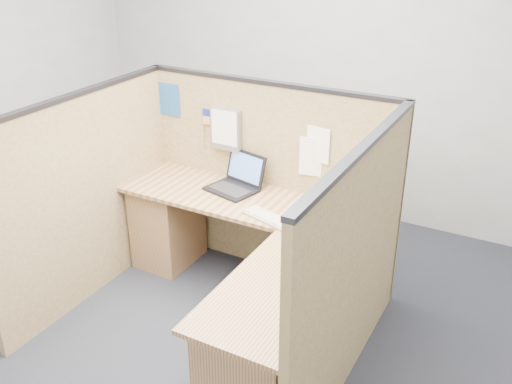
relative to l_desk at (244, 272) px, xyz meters
The scene contains 13 objects.
floor 0.52m from the l_desk, 122.80° to the right, with size 5.00×5.00×0.00m, color black.
wall_back 2.22m from the l_desk, 95.35° to the left, with size 5.00×5.00×0.00m, color #929597.
cubicle_partitions 0.44m from the l_desk, 142.47° to the left, with size 2.06×1.83×1.53m.
l_desk is the anchor object (origin of this frame).
laptop 0.76m from the l_desk, 125.10° to the left, with size 0.41×0.41×0.26m.
keyboard 0.41m from the l_desk, 65.97° to the left, with size 0.42×0.24×0.03m.
mouse 0.64m from the l_desk, 21.29° to the left, with size 0.12×0.07×0.05m, color silver.
hand_forearm 0.63m from the l_desk, ahead, with size 0.12×0.41×0.09m.
blue_poster 1.54m from the l_desk, 147.27° to the left, with size 0.20×0.00×0.26m, color #1E4B8D.
american_flag 1.23m from the l_desk, 134.82° to the left, with size 0.19×0.01×0.33m.
file_holder 1.12m from the l_desk, 128.82° to the left, with size 0.25×0.05×0.32m.
paper_left 1.02m from the l_desk, 73.56° to the left, with size 0.21×0.00×0.26m, color white.
paper_right 0.95m from the l_desk, 74.09° to the left, with size 0.23×0.00×0.29m, color white.
Camera 1 is at (1.81, -2.54, 2.55)m, focal length 40.00 mm.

